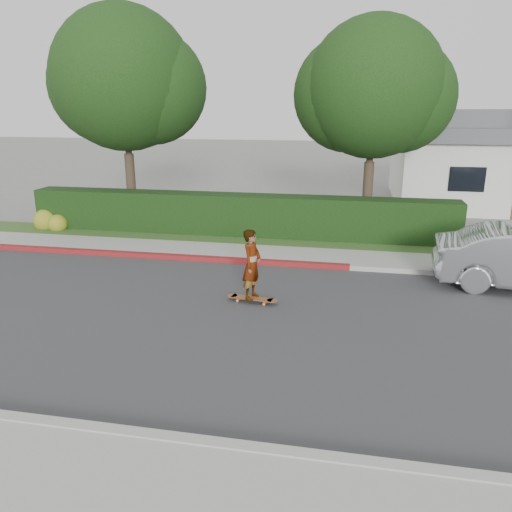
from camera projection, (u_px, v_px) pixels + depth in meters
name	position (u px, v px, depth m)	size (l,w,h in m)	color
ground	(298.00, 327.00, 10.42)	(120.00, 120.00, 0.00)	slate
road	(298.00, 327.00, 10.42)	(60.00, 8.00, 0.01)	#2D2D30
curb_near	(264.00, 452.00, 6.55)	(60.00, 0.20, 0.15)	#9E9E99
sidewalk_near	(250.00, 505.00, 5.70)	(60.00, 1.60, 0.12)	gray
curb_far	(314.00, 265.00, 14.26)	(60.00, 0.20, 0.15)	#9E9E99
curb_red_section	(150.00, 256.00, 15.17)	(12.00, 0.21, 0.15)	maroon
sidewalk_far	(317.00, 257.00, 15.11)	(60.00, 1.60, 0.12)	gray
planting_strip	(320.00, 244.00, 16.61)	(60.00, 1.60, 0.10)	#2D4C1E
hedge	(237.00, 216.00, 17.52)	(15.00, 1.00, 1.50)	black
flowering_shrub	(50.00, 222.00, 18.49)	(1.40, 1.00, 0.90)	#2D4C19
tree_left	(126.00, 83.00, 18.45)	(5.99, 5.21, 8.00)	#33261C
tree_center	(373.00, 92.00, 17.38)	(5.66, 4.84, 7.44)	#33261C
house	(507.00, 158.00, 23.40)	(10.60, 8.60, 4.30)	beige
skateboard	(252.00, 298.00, 11.71)	(1.25, 0.41, 0.11)	orange
skateboarder	(252.00, 264.00, 11.47)	(0.60, 0.39, 1.64)	white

